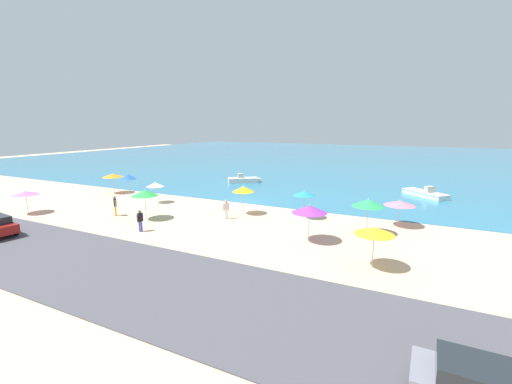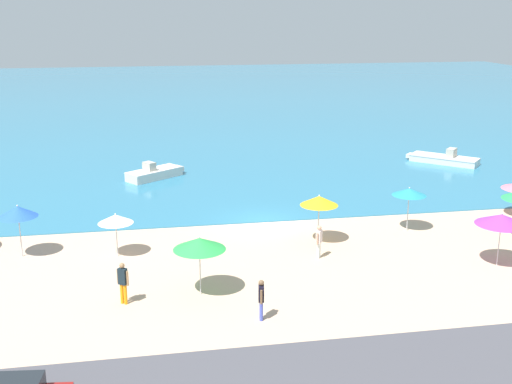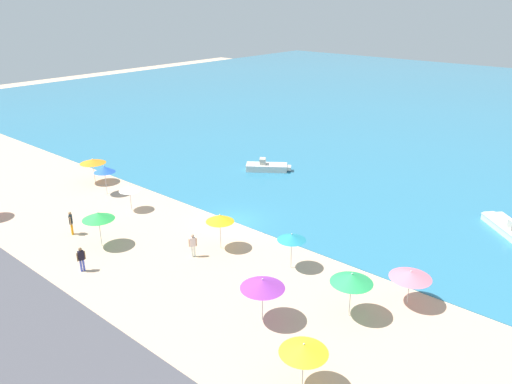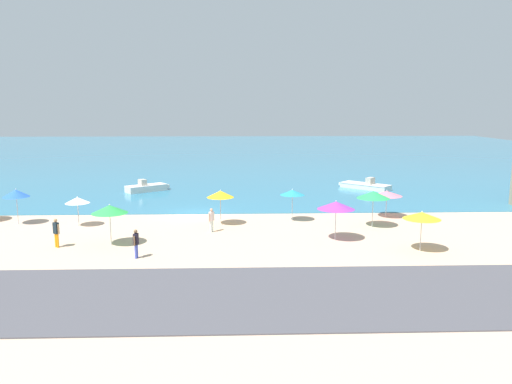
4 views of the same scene
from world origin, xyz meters
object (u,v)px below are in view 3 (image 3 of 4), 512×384
at_px(beach_umbrella_4, 411,275).
at_px(skiff_offshore, 267,167).
at_px(beach_umbrella_3, 220,218).
at_px(beach_umbrella_6, 352,278).
at_px(bather_1, 81,258).
at_px(skiff_nearshore, 510,229).
at_px(beach_umbrella_8, 292,237).
at_px(beach_umbrella_10, 304,348).
at_px(beach_umbrella_9, 93,161).
at_px(beach_umbrella_1, 263,284).
at_px(beach_umbrella_5, 129,188).
at_px(beach_umbrella_0, 98,216).
at_px(bather_2, 71,222).
at_px(bather_0, 193,244).
at_px(beach_umbrella_2, 104,169).

distance_m(beach_umbrella_4, skiff_offshore, 24.76).
xyz_separation_m(beach_umbrella_3, beach_umbrella_6, (11.03, -1.04, 0.07)).
bearing_deg(bather_1, skiff_nearshore, 51.02).
bearing_deg(beach_umbrella_4, beach_umbrella_8, -171.37).
distance_m(beach_umbrella_10, bather_1, 16.93).
bearing_deg(beach_umbrella_9, beach_umbrella_8, -1.53).
bearing_deg(beach_umbrella_1, beach_umbrella_5, 166.02).
bearing_deg(beach_umbrella_8, skiff_offshore, 134.21).
distance_m(beach_umbrella_0, bather_1, 3.78).
bearing_deg(beach_umbrella_5, beach_umbrella_0, -55.05).
bearing_deg(beach_umbrella_5, bather_2, -85.67).
relative_size(beach_umbrella_10, bather_2, 1.36).
xyz_separation_m(beach_umbrella_5, bather_2, (0.43, -5.63, -0.91)).
bearing_deg(beach_umbrella_4, bather_2, -161.07).
bearing_deg(beach_umbrella_10, beach_umbrella_1, 149.69).
distance_m(beach_umbrella_5, beach_umbrella_8, 15.82).
bearing_deg(skiff_nearshore, bather_2, -139.01).
xyz_separation_m(bather_0, bather_2, (-9.39, -3.56, 0.08)).
bearing_deg(beach_umbrella_6, beach_umbrella_4, 58.85).
bearing_deg(beach_umbrella_10, bather_0, 158.21).
relative_size(beach_umbrella_9, skiff_nearshore, 0.48).
distance_m(beach_umbrella_2, beach_umbrella_9, 3.54).
relative_size(beach_umbrella_1, beach_umbrella_8, 1.06).
distance_m(beach_umbrella_6, beach_umbrella_10, 6.34).
distance_m(beach_umbrella_3, skiff_nearshore, 21.75).
xyz_separation_m(beach_umbrella_0, beach_umbrella_4, (19.69, 7.48, -0.41)).
height_order(beach_umbrella_2, beach_umbrella_10, beach_umbrella_2).
height_order(beach_umbrella_0, beach_umbrella_4, beach_umbrella_0).
bearing_deg(bather_2, beach_umbrella_8, 23.62).
height_order(bather_0, bather_1, bather_1).
bearing_deg(bather_2, skiff_offshore, 85.06).
bearing_deg(beach_umbrella_6, beach_umbrella_0, -166.52).
bearing_deg(beach_umbrella_0, beach_umbrella_10, -5.88).
distance_m(beach_umbrella_9, bather_1, 17.03).
height_order(beach_umbrella_8, bather_2, beach_umbrella_8).
bearing_deg(beach_umbrella_8, beach_umbrella_4, 8.63).
xyz_separation_m(beach_umbrella_0, beach_umbrella_1, (14.36, 0.76, -0.00)).
xyz_separation_m(beach_umbrella_0, beach_umbrella_3, (6.71, 5.29, -0.00)).
bearing_deg(beach_umbrella_1, beach_umbrella_4, 51.59).
height_order(beach_umbrella_5, skiff_offshore, beach_umbrella_5).
height_order(beach_umbrella_3, skiff_nearshore, beach_umbrella_3).
height_order(beach_umbrella_1, beach_umbrella_9, beach_umbrella_1).
bearing_deg(bather_0, beach_umbrella_0, -152.65).
height_order(beach_umbrella_6, beach_umbrella_10, beach_umbrella_6).
bearing_deg(beach_umbrella_2, bather_2, -51.31).
bearing_deg(beach_umbrella_10, beach_umbrella_9, 163.82).
distance_m(beach_umbrella_9, beach_umbrella_10, 32.04).
height_order(beach_umbrella_1, beach_umbrella_3, beach_umbrella_1).
height_order(beach_umbrella_1, beach_umbrella_2, beach_umbrella_2).
relative_size(beach_umbrella_2, skiff_offshore, 0.61).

